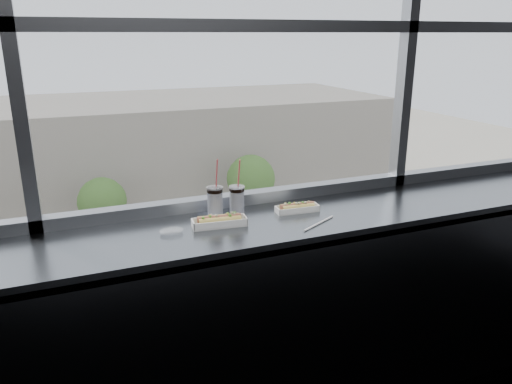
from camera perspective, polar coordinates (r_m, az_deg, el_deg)
name	(u,v)px	position (r m, az deg, el deg)	size (l,w,h in m)	color
wall_back_lower	(241,296)	(2.88, -1.69, -11.77)	(6.00, 6.00, 0.00)	black
counter	(260,227)	(2.42, 0.49, -4.00)	(6.00, 0.55, 0.06)	slate
counter_fascia	(281,348)	(2.47, 2.84, -17.37)	(6.00, 0.04, 1.04)	slate
hotdog_tray_left	(219,221)	(2.35, -4.21, -3.31)	(0.26, 0.11, 0.06)	white
hotdog_tray_right	(297,208)	(2.54, 4.74, -1.79)	(0.23, 0.09, 0.05)	white
soda_cup_left	(215,201)	(2.44, -4.71, -1.00)	(0.08, 0.08, 0.30)	white
soda_cup_right	(237,199)	(2.46, -2.20, -0.86)	(0.08, 0.08, 0.29)	white
loose_straw	(319,223)	(2.39, 7.20, -3.57)	(0.01, 0.01, 0.24)	white
wrapper	(171,231)	(2.29, -9.64, -4.39)	(0.10, 0.07, 0.03)	silver
plaza_ground	(73,185)	(47.66, -20.20, 0.74)	(120.00, 120.00, 0.00)	#BEB39D
street_asphalt	(98,316)	(25.84, -17.62, -13.31)	(80.00, 10.00, 0.06)	black
far_sidewalk	(86,252)	(33.01, -18.89, -6.46)	(80.00, 6.00, 0.04)	#BEB39D
far_building	(71,155)	(41.35, -20.41, 4.00)	(50.00, 14.00, 8.00)	gray
car_near_d	(245,314)	(22.99, -1.22, -13.74)	(5.62, 2.34, 1.87)	white
car_near_c	(105,344)	(21.93, -16.91, -16.32)	(5.57, 2.32, 1.86)	#A00D3D
car_far_b	(114,257)	(28.96, -15.94, -7.16)	(6.56, 2.73, 2.19)	#B53735
car_far_c	(300,230)	(32.03, 5.08, -4.31)	(5.82, 2.42, 1.94)	white
pedestrian_d	(247,218)	(33.87, -1.08, -2.93)	(0.91, 0.68, 2.05)	#66605B
pedestrian_b	(32,248)	(32.18, -24.24, -5.86)	(0.84, 0.63, 1.89)	#66605B
tree_center	(102,201)	(31.97, -17.16, -1.04)	(2.98, 2.98, 4.65)	#47382B
tree_right	(251,179)	(33.96, -0.59, 1.49)	(3.32, 3.32, 5.19)	#47382B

